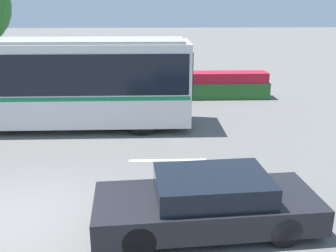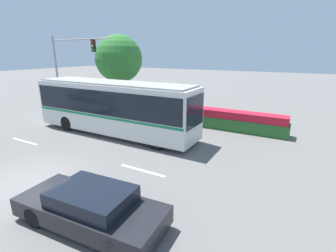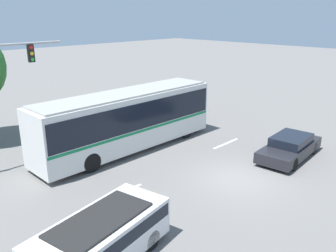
{
  "view_description": "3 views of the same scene",
  "coord_description": "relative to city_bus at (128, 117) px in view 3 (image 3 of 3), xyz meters",
  "views": [
    {
      "loc": [
        3.14,
        -7.73,
        4.68
      ],
      "look_at": [
        3.57,
        3.5,
        1.05
      ],
      "focal_mm": 40.81,
      "sensor_mm": 36.0,
      "label": 1
    },
    {
      "loc": [
        9.5,
        -4.98,
        5.13
      ],
      "look_at": [
        3.35,
        5.98,
        1.38
      ],
      "focal_mm": 26.21,
      "sensor_mm": 36.0,
      "label": 2
    },
    {
      "loc": [
        -13.34,
        -8.38,
        7.64
      ],
      "look_at": [
        -0.15,
        4.58,
        1.68
      ],
      "focal_mm": 37.71,
      "sensor_mm": 36.0,
      "label": 3
    }
  ],
  "objects": [
    {
      "name": "lane_stripe_near",
      "position": [
        -3.71,
        -3.94,
        -1.93
      ],
      "size": [
        2.4,
        0.16,
        0.01
      ],
      "primitive_type": "cube",
      "color": "silver",
      "rests_on": "ground"
    },
    {
      "name": "sedan_foreground",
      "position": [
        5.42,
        -7.33,
        -1.33
      ],
      "size": [
        4.89,
        2.23,
        1.23
      ],
      "rotation": [
        0.0,
        0.0,
        3.21
      ],
      "color": "black",
      "rests_on": "ground"
    },
    {
      "name": "suv_left_lane",
      "position": [
        -6.9,
        -7.09,
        -0.99
      ],
      "size": [
        4.99,
        2.79,
        1.61
      ],
      "rotation": [
        0.0,
        0.0,
        3.32
      ],
      "color": "silver",
      "rests_on": "ground"
    },
    {
      "name": "ground_plane",
      "position": [
        1.15,
        -6.85,
        -1.93
      ],
      "size": [
        140.0,
        140.0,
        0.0
      ],
      "primitive_type": "plane",
      "color": "slate"
    },
    {
      "name": "lane_stripe_mid",
      "position": [
        4.7,
        -3.61,
        -1.93
      ],
      "size": [
        2.4,
        0.16,
        0.01
      ],
      "primitive_type": "cube",
      "color": "silver",
      "rests_on": "ground"
    },
    {
      "name": "flowering_hedge",
      "position": [
        5.12,
        4.55,
        -1.28
      ],
      "size": [
        10.11,
        1.11,
        1.33
      ],
      "color": "#286028",
      "rests_on": "ground"
    },
    {
      "name": "city_bus",
      "position": [
        0.0,
        0.0,
        0.0
      ],
      "size": [
        11.42,
        2.54,
        3.4
      ],
      "rotation": [
        0.0,
        0.0,
        0.0
      ],
      "color": "silver",
      "rests_on": "ground"
    }
  ]
}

